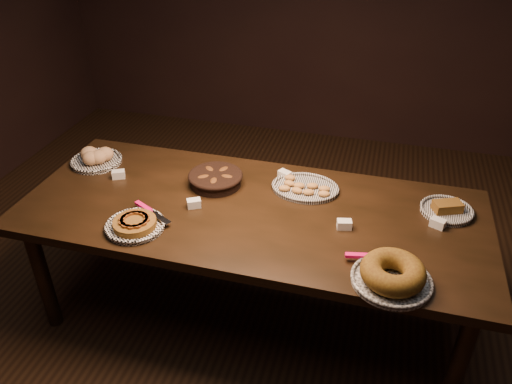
% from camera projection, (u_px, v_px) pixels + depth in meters
% --- Properties ---
extents(ground, '(5.00, 5.00, 0.00)m').
position_uv_depth(ground, '(252.00, 311.00, 2.98)').
color(ground, black).
rests_on(ground, ground).
extents(buffet_table, '(2.40, 1.00, 0.75)m').
position_uv_depth(buffet_table, '(251.00, 220.00, 2.62)').
color(buffet_table, black).
rests_on(buffet_table, ground).
extents(apple_tart_plate, '(0.31, 0.33, 0.06)m').
position_uv_depth(apple_tart_plate, '(135.00, 224.00, 2.42)').
color(apple_tart_plate, white).
rests_on(apple_tart_plate, buffet_table).
extents(madeleine_platter, '(0.36, 0.30, 0.04)m').
position_uv_depth(madeleine_platter, '(305.00, 188.00, 2.72)').
color(madeleine_platter, black).
rests_on(madeleine_platter, buffet_table).
extents(bundt_cake_plate, '(0.39, 0.36, 0.11)m').
position_uv_depth(bundt_cake_plate, '(392.00, 274.00, 2.09)').
color(bundt_cake_plate, black).
rests_on(bundt_cake_plate, buffet_table).
extents(croissant_basket, '(0.33, 0.33, 0.08)m').
position_uv_depth(croissant_basket, '(216.00, 178.00, 2.75)').
color(croissant_basket, black).
rests_on(croissant_basket, buffet_table).
extents(bread_roll_plate, '(0.30, 0.30, 0.09)m').
position_uv_depth(bread_roll_plate, '(96.00, 158.00, 2.96)').
color(bread_roll_plate, white).
rests_on(bread_roll_plate, buffet_table).
extents(loaf_plate, '(0.27, 0.27, 0.06)m').
position_uv_depth(loaf_plate, '(447.00, 209.00, 2.53)').
color(loaf_plate, black).
rests_on(loaf_plate, buffet_table).
extents(tent_cards, '(1.81, 0.48, 0.04)m').
position_uv_depth(tent_cards, '(270.00, 198.00, 2.61)').
color(tent_cards, white).
rests_on(tent_cards, buffet_table).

